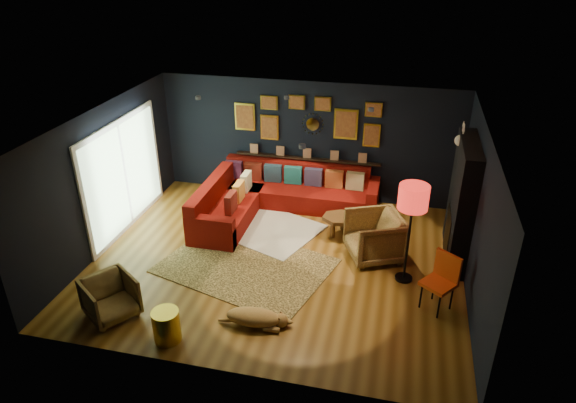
% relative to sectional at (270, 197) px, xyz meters
% --- Properties ---
extents(floor, '(6.50, 6.50, 0.00)m').
position_rel_sectional_xyz_m(floor, '(0.61, -1.81, -0.32)').
color(floor, brown).
rests_on(floor, ground).
extents(room_walls, '(6.50, 6.50, 6.50)m').
position_rel_sectional_xyz_m(room_walls, '(0.61, -1.81, 1.27)').
color(room_walls, black).
rests_on(room_walls, ground).
extents(sectional, '(3.41, 2.69, 0.86)m').
position_rel_sectional_xyz_m(sectional, '(0.00, 0.00, 0.00)').
color(sectional, maroon).
rests_on(sectional, ground).
extents(ledge, '(3.20, 0.12, 0.04)m').
position_rel_sectional_xyz_m(ledge, '(0.61, 0.87, 0.60)').
color(ledge, black).
rests_on(ledge, room_walls).
extents(gallery_wall, '(3.15, 0.04, 1.02)m').
position_rel_sectional_xyz_m(gallery_wall, '(0.60, 0.91, 1.48)').
color(gallery_wall, gold).
rests_on(gallery_wall, room_walls).
extents(sunburst_mirror, '(0.47, 0.16, 0.47)m').
position_rel_sectional_xyz_m(sunburst_mirror, '(0.71, 0.91, 1.38)').
color(sunburst_mirror, silver).
rests_on(sunburst_mirror, room_walls).
extents(fireplace, '(0.31, 1.60, 2.20)m').
position_rel_sectional_xyz_m(fireplace, '(3.71, -0.91, 0.70)').
color(fireplace, black).
rests_on(fireplace, ground).
extents(deer_head, '(0.50, 0.28, 0.45)m').
position_rel_sectional_xyz_m(deer_head, '(3.75, -0.41, 1.73)').
color(deer_head, white).
rests_on(deer_head, fireplace).
extents(sliding_door, '(0.06, 2.80, 2.20)m').
position_rel_sectional_xyz_m(sliding_door, '(-2.60, -1.21, 0.78)').
color(sliding_door, white).
rests_on(sliding_door, ground).
extents(ceiling_spots, '(3.30, 2.50, 0.06)m').
position_rel_sectional_xyz_m(ceiling_spots, '(0.61, -1.01, 2.24)').
color(ceiling_spots, black).
rests_on(ceiling_spots, room_walls).
extents(shag_rug, '(2.59, 2.26, 0.03)m').
position_rel_sectional_xyz_m(shag_rug, '(0.02, -0.72, -0.31)').
color(shag_rug, beige).
rests_on(shag_rug, ground).
extents(leopard_rug, '(3.29, 2.74, 0.02)m').
position_rel_sectional_xyz_m(leopard_rug, '(0.11, -2.11, -0.31)').
color(leopard_rug, tan).
rests_on(leopard_rug, ground).
extents(coffee_table, '(0.85, 0.68, 0.39)m').
position_rel_sectional_xyz_m(coffee_table, '(1.61, -0.66, 0.02)').
color(coffee_table, '#5B3219').
rests_on(coffee_table, shag_rug).
extents(pouf, '(0.57, 0.57, 0.37)m').
position_rel_sectional_xyz_m(pouf, '(-0.69, -1.25, -0.11)').
color(pouf, maroon).
rests_on(pouf, shag_rug).
extents(armchair_left, '(0.95, 0.96, 0.73)m').
position_rel_sectional_xyz_m(armchair_left, '(-1.48, -3.86, 0.04)').
color(armchair_left, tan).
rests_on(armchair_left, ground).
extents(armchair_right, '(1.15, 1.18, 0.94)m').
position_rel_sectional_xyz_m(armchair_right, '(2.29, -1.29, 0.15)').
color(armchair_right, tan).
rests_on(armchair_right, ground).
extents(gold_stool, '(0.40, 0.40, 0.50)m').
position_rel_sectional_xyz_m(gold_stool, '(-0.42, -4.16, -0.07)').
color(gold_stool, gold).
rests_on(gold_stool, ground).
extents(orange_chair, '(0.62, 0.62, 0.94)m').
position_rel_sectional_xyz_m(orange_chair, '(3.41, -2.48, 0.23)').
color(orange_chair, black).
rests_on(orange_chair, ground).
extents(floor_lamp, '(0.49, 0.49, 1.77)m').
position_rel_sectional_xyz_m(floor_lamp, '(2.86, -1.86, 1.17)').
color(floor_lamp, black).
rests_on(floor_lamp, ground).
extents(dog, '(1.16, 0.62, 0.36)m').
position_rel_sectional_xyz_m(dog, '(0.70, -3.57, -0.13)').
color(dog, '#BC8644').
rests_on(dog, leopard_rug).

